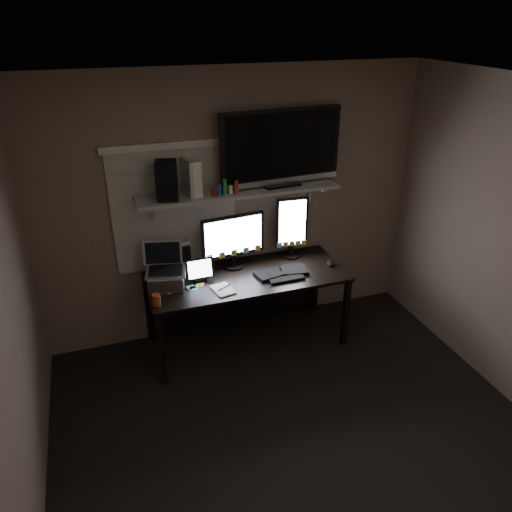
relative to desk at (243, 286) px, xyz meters
name	(u,v)px	position (x,y,z in m)	size (l,w,h in m)	color
floor	(307,451)	(0.00, -1.55, -0.55)	(3.60, 3.60, 0.00)	black
ceiling	(330,97)	(0.00, -1.55, 1.95)	(3.60, 3.60, 0.00)	silver
back_wall	(234,208)	(0.00, 0.25, 0.70)	(3.60, 3.60, 0.00)	#7C6859
window_blinds	(175,210)	(-0.55, 0.24, 0.75)	(1.10, 0.02, 1.10)	beige
desk	(243,286)	(0.00, 0.00, 0.00)	(1.80, 0.75, 0.73)	black
wall_shelf	(239,191)	(0.00, 0.08, 0.91)	(1.80, 0.35, 0.03)	#9E9E9A
monitor_landscape	(233,241)	(-0.07, 0.08, 0.44)	(0.60, 0.06, 0.53)	black
monitor_portrait	(292,227)	(0.53, 0.11, 0.48)	(0.31, 0.06, 0.62)	black
keyboard	(282,272)	(0.31, -0.20, 0.19)	(0.50, 0.19, 0.03)	black
mouse	(330,263)	(0.81, -0.19, 0.20)	(0.07, 0.11, 0.04)	black
notepad	(223,290)	(-0.28, -0.31, 0.18)	(0.16, 0.22, 0.01)	white
tablet	(200,270)	(-0.42, -0.08, 0.29)	(0.25, 0.10, 0.22)	black
file_sorter	(177,260)	(-0.58, 0.11, 0.32)	(0.22, 0.10, 0.28)	black
laptop	(165,267)	(-0.72, -0.10, 0.37)	(0.34, 0.28, 0.38)	silver
cup	(156,300)	(-0.85, -0.37, 0.23)	(0.07, 0.07, 0.10)	#99361B
sticky_notes	(186,289)	(-0.57, -0.19, 0.18)	(0.31, 0.23, 0.00)	gold
tv	(281,148)	(0.39, 0.09, 1.26)	(1.12, 0.20, 0.67)	black
game_console	(191,177)	(-0.41, 0.10, 1.08)	(0.08, 0.26, 0.31)	beige
speaker	(167,180)	(-0.63, 0.05, 1.08)	(0.17, 0.21, 0.31)	black
bottles	(225,187)	(-0.15, -0.01, 0.99)	(0.21, 0.05, 0.13)	#A50F0C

